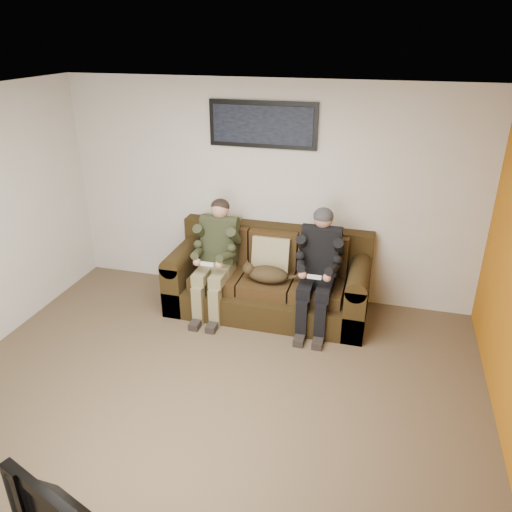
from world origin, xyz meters
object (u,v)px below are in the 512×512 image
(person_left, at_px, (216,251))
(cat, at_px, (266,274))
(person_right, at_px, (319,263))
(framed_poster, at_px, (263,125))
(sofa, at_px, (270,280))

(person_left, height_order, cat, person_left)
(person_left, bearing_deg, cat, -5.30)
(person_right, height_order, cat, person_right)
(person_right, relative_size, framed_poster, 1.06)
(sofa, bearing_deg, person_left, -161.97)
(sofa, distance_m, person_left, 0.74)
(person_right, bearing_deg, cat, -174.40)
(sofa, relative_size, person_right, 1.74)
(person_right, relative_size, cat, 2.01)
(person_right, height_order, framed_poster, framed_poster)
(person_left, relative_size, person_right, 0.99)
(sofa, relative_size, person_left, 1.75)
(sofa, bearing_deg, cat, -86.75)
(sofa, xyz_separation_m, cat, (0.01, -0.25, 0.21))
(person_right, distance_m, framed_poster, 1.67)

